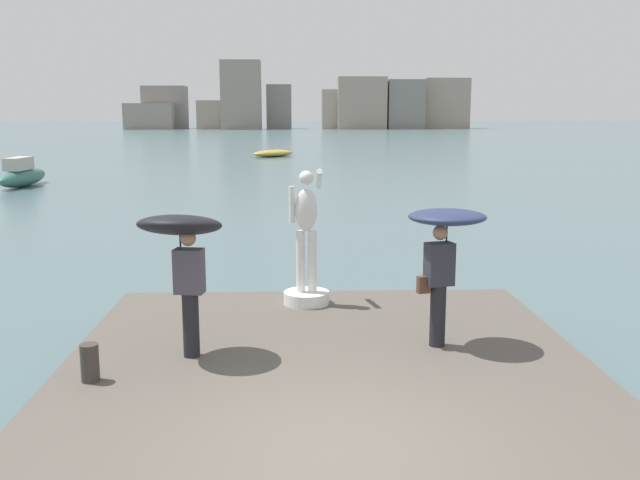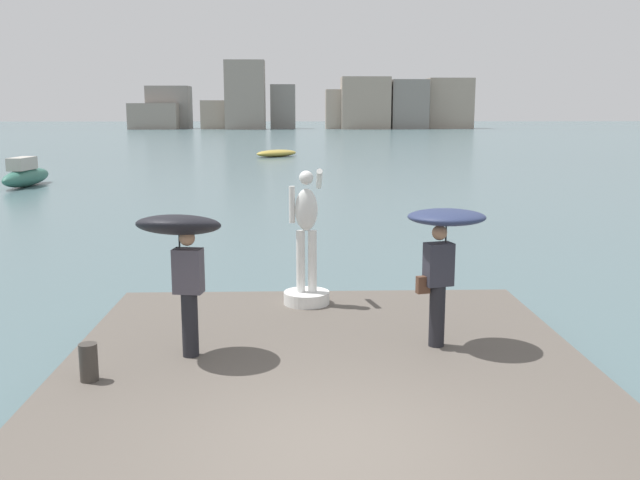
{
  "view_description": "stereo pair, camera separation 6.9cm",
  "coord_description": "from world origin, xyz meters",
  "px_view_note": "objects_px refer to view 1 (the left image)",
  "views": [
    {
      "loc": [
        -0.45,
        -6.47,
        3.68
      ],
      "look_at": [
        0.0,
        5.04,
        1.55
      ],
      "focal_mm": 39.46,
      "sensor_mm": 36.0,
      "label": 1
    },
    {
      "loc": [
        -0.38,
        -6.47,
        3.68
      ],
      "look_at": [
        0.0,
        5.04,
        1.55
      ],
      "focal_mm": 39.46,
      "sensor_mm": 36.0,
      "label": 2
    }
  ],
  "objects_px": {
    "statue_white_figure": "(306,258)",
    "onlooker_left": "(182,241)",
    "boat_mid": "(273,153)",
    "boat_far": "(22,175)",
    "onlooker_right": "(444,238)",
    "mooring_bollard": "(90,363)"
  },
  "relations": [
    {
      "from": "onlooker_left",
      "to": "boat_mid",
      "type": "height_order",
      "value": "onlooker_left"
    },
    {
      "from": "onlooker_right",
      "to": "boat_far",
      "type": "xyz_separation_m",
      "value": [
        -15.35,
        25.47,
        -1.38
      ]
    },
    {
      "from": "statue_white_figure",
      "to": "boat_mid",
      "type": "distance_m",
      "value": 45.38
    },
    {
      "from": "mooring_bollard",
      "to": "boat_mid",
      "type": "relative_size",
      "value": 0.12
    },
    {
      "from": "boat_far",
      "to": "statue_white_figure",
      "type": "bearing_deg",
      "value": -59.88
    },
    {
      "from": "boat_far",
      "to": "onlooker_left",
      "type": "bearing_deg",
      "value": -65.41
    },
    {
      "from": "onlooker_left",
      "to": "boat_far",
      "type": "relative_size",
      "value": 0.43
    },
    {
      "from": "onlooker_left",
      "to": "statue_white_figure",
      "type": "bearing_deg",
      "value": 56.22
    },
    {
      "from": "statue_white_figure",
      "to": "onlooker_left",
      "type": "height_order",
      "value": "statue_white_figure"
    },
    {
      "from": "statue_white_figure",
      "to": "boat_far",
      "type": "xyz_separation_m",
      "value": [
        -13.48,
        23.24,
        -0.63
      ]
    },
    {
      "from": "boat_mid",
      "to": "boat_far",
      "type": "xyz_separation_m",
      "value": [
        -11.71,
        -22.09,
        0.28
      ]
    },
    {
      "from": "boat_mid",
      "to": "statue_white_figure",
      "type": "bearing_deg",
      "value": -87.75
    },
    {
      "from": "mooring_bollard",
      "to": "boat_far",
      "type": "relative_size",
      "value": 0.1
    },
    {
      "from": "statue_white_figure",
      "to": "onlooker_right",
      "type": "bearing_deg",
      "value": -49.97
    },
    {
      "from": "onlooker_right",
      "to": "mooring_bollard",
      "type": "bearing_deg",
      "value": -165.35
    },
    {
      "from": "onlooker_left",
      "to": "onlooker_right",
      "type": "relative_size",
      "value": 1.04
    },
    {
      "from": "statue_white_figure",
      "to": "boat_far",
      "type": "height_order",
      "value": "statue_white_figure"
    },
    {
      "from": "boat_far",
      "to": "onlooker_right",
      "type": "bearing_deg",
      "value": -58.92
    },
    {
      "from": "statue_white_figure",
      "to": "onlooker_left",
      "type": "bearing_deg",
      "value": -123.78
    },
    {
      "from": "mooring_bollard",
      "to": "statue_white_figure",
      "type": "bearing_deg",
      "value": 51.51
    },
    {
      "from": "boat_mid",
      "to": "mooring_bollard",
      "type": "bearing_deg",
      "value": -91.11
    },
    {
      "from": "boat_far",
      "to": "mooring_bollard",
      "type": "bearing_deg",
      "value": -68.03
    }
  ]
}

